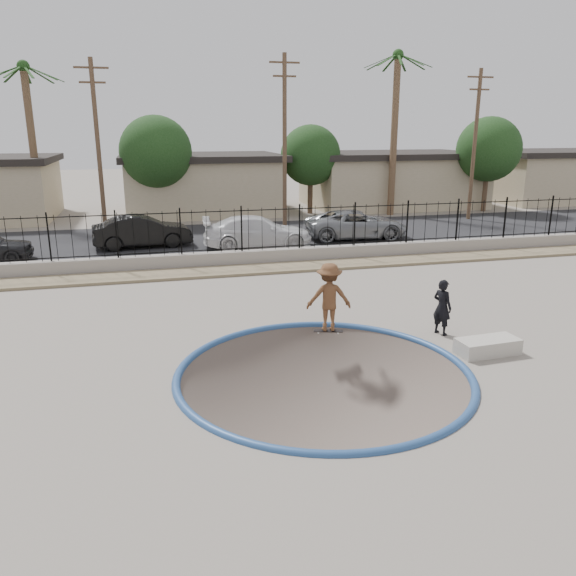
# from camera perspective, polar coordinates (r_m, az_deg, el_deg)

# --- Properties ---
(ground) EXTENTS (120.00, 120.00, 2.20)m
(ground) POSITION_cam_1_polar(r_m,az_deg,el_deg) (25.73, -5.24, 0.83)
(ground) COLOR slate
(ground) RESTS_ON ground
(bowl_pit) EXTENTS (6.84, 6.84, 1.80)m
(bowl_pit) POSITION_cam_1_polar(r_m,az_deg,el_deg) (13.38, 3.63, -8.71)
(bowl_pit) COLOR #51453E
(bowl_pit) RESTS_ON ground
(coping_ring) EXTENTS (7.04, 7.04, 0.20)m
(coping_ring) POSITION_cam_1_polar(r_m,az_deg,el_deg) (13.38, 3.63, -8.71)
(coping_ring) COLOR navy
(coping_ring) RESTS_ON ground
(rock_strip) EXTENTS (42.00, 1.60, 0.11)m
(rock_strip) POSITION_cam_1_polar(r_m,az_deg,el_deg) (22.77, -4.19, 1.86)
(rock_strip) COLOR #887959
(rock_strip) RESTS_ON ground
(retaining_wall) EXTENTS (42.00, 0.45, 0.60)m
(retaining_wall) POSITION_cam_1_polar(r_m,az_deg,el_deg) (23.76, -4.67, 3.06)
(retaining_wall) COLOR gray
(retaining_wall) RESTS_ON ground
(fence) EXTENTS (40.00, 0.04, 1.80)m
(fence) POSITION_cam_1_polar(r_m,az_deg,el_deg) (23.53, -4.74, 5.91)
(fence) COLOR black
(fence) RESTS_ON retaining_wall
(street) EXTENTS (90.00, 8.00, 0.04)m
(street) POSITION_cam_1_polar(r_m,az_deg,el_deg) (30.32, -6.80, 5.26)
(street) COLOR black
(street) RESTS_ON ground
(house_center) EXTENTS (10.60, 8.60, 3.90)m
(house_center) POSITION_cam_1_polar(r_m,az_deg,el_deg) (39.41, -8.77, 10.51)
(house_center) COLOR tan
(house_center) RESTS_ON ground
(house_east) EXTENTS (12.60, 8.60, 3.90)m
(house_east) POSITION_cam_1_polar(r_m,az_deg,el_deg) (43.07, 10.44, 10.88)
(house_east) COLOR tan
(house_east) RESTS_ON ground
(house_east_far) EXTENTS (11.60, 8.60, 3.90)m
(house_east_far) POSITION_cam_1_polar(r_m,az_deg,el_deg) (50.49, 25.32, 10.35)
(house_east_far) COLOR tan
(house_east_far) RESTS_ON ground
(palm_mid) EXTENTS (2.30, 2.30, 9.30)m
(palm_mid) POSITION_cam_1_polar(r_m,az_deg,el_deg) (37.10, -24.88, 16.25)
(palm_mid) COLOR brown
(palm_mid) RESTS_ON ground
(palm_right) EXTENTS (2.30, 2.30, 10.30)m
(palm_right) POSITION_cam_1_polar(r_m,az_deg,el_deg) (38.04, 10.90, 18.30)
(palm_right) COLOR brown
(palm_right) RESTS_ON ground
(utility_pole_left) EXTENTS (1.70, 0.24, 9.00)m
(utility_pole_left) POSITION_cam_1_polar(r_m,az_deg,el_deg) (31.65, -18.74, 13.54)
(utility_pole_left) COLOR #473323
(utility_pole_left) RESTS_ON ground
(utility_pole_mid) EXTENTS (1.70, 0.24, 9.50)m
(utility_pole_mid) POSITION_cam_1_polar(r_m,az_deg,el_deg) (32.51, -0.35, 14.84)
(utility_pole_mid) COLOR #473323
(utility_pole_mid) RESTS_ON ground
(utility_pole_right) EXTENTS (1.70, 0.24, 9.00)m
(utility_pole_right) POSITION_cam_1_polar(r_m,az_deg,el_deg) (37.26, 18.44, 13.81)
(utility_pole_right) COLOR #473323
(utility_pole_right) RESTS_ON ground
(street_tree_left) EXTENTS (4.32, 4.32, 6.36)m
(street_tree_left) POSITION_cam_1_polar(r_m,az_deg,el_deg) (35.60, -13.28, 13.29)
(street_tree_left) COLOR #473323
(street_tree_left) RESTS_ON ground
(street_tree_mid) EXTENTS (3.96, 3.96, 5.83)m
(street_tree_mid) POSITION_cam_1_polar(r_m,az_deg,el_deg) (38.16, 2.30, 13.31)
(street_tree_mid) COLOR #473323
(street_tree_mid) RESTS_ON ground
(street_tree_right) EXTENTS (4.32, 4.32, 6.36)m
(street_tree_right) POSITION_cam_1_polar(r_m,az_deg,el_deg) (41.42, 19.73, 13.11)
(street_tree_right) COLOR #473323
(street_tree_right) RESTS_ON ground
(skater) EXTENTS (1.36, 0.94, 1.92)m
(skater) POSITION_cam_1_polar(r_m,az_deg,el_deg) (15.63, 4.18, -1.27)
(skater) COLOR brown
(skater) RESTS_ON ground
(skateboard) EXTENTS (0.85, 0.45, 0.07)m
(skateboard) POSITION_cam_1_polar(r_m,az_deg,el_deg) (15.92, 4.11, -4.37)
(skateboard) COLOR black
(skateboard) RESTS_ON ground
(videographer) EXTENTS (0.59, 0.68, 1.58)m
(videographer) POSITION_cam_1_polar(r_m,az_deg,el_deg) (16.15, 15.39, -1.88)
(videographer) COLOR black
(videographer) RESTS_ON ground
(concrete_ledge) EXTENTS (1.64, 0.79, 0.40)m
(concrete_ledge) POSITION_cam_1_polar(r_m,az_deg,el_deg) (15.30, 19.62, -5.60)
(concrete_ledge) COLOR #B2AC9E
(concrete_ledge) RESTS_ON ground
(car_b) EXTENTS (4.76, 2.06, 1.52)m
(car_b) POSITION_cam_1_polar(r_m,az_deg,el_deg) (27.97, -14.58, 5.59)
(car_b) COLOR black
(car_b) RESTS_ON street
(car_c) EXTENTS (5.34, 2.50, 1.51)m
(car_c) POSITION_cam_1_polar(r_m,az_deg,el_deg) (27.01, -3.10, 5.71)
(car_c) COLOR silver
(car_c) RESTS_ON street
(car_d) EXTENTS (5.47, 2.87, 1.47)m
(car_d) POSITION_cam_1_polar(r_m,az_deg,el_deg) (29.50, 6.97, 6.44)
(car_d) COLOR gray
(car_d) RESTS_ON street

